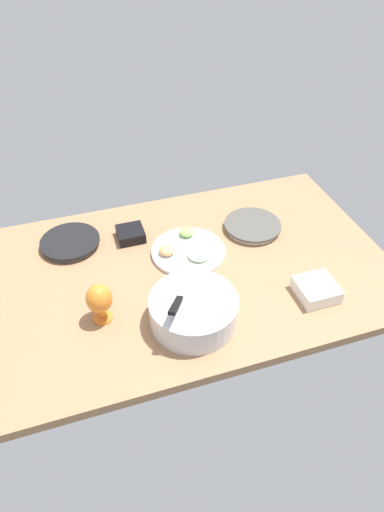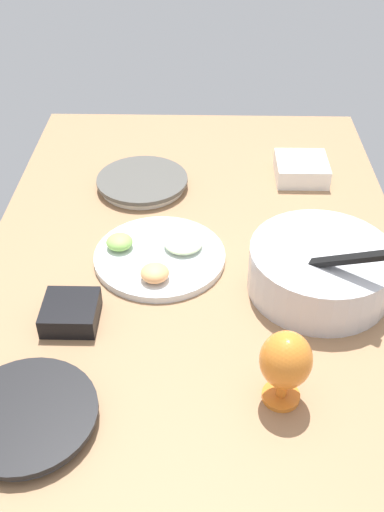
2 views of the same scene
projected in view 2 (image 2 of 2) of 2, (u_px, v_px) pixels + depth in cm
name	position (u px, v px, depth cm)	size (l,w,h in cm)	color
ground_plane	(197.00, 265.00, 146.38)	(160.00, 104.00, 4.00)	#99704C
dinner_plate_left	(142.00, 182.00, 169.83)	(25.82, 25.82, 3.03)	silver
dinner_plate_right	(27.00, 417.00, 106.97)	(25.69, 25.69, 3.01)	#4C4C51
mixing_bowl	(320.00, 268.00, 133.01)	(31.89, 31.89, 18.77)	silver
fruit_platter	(159.00, 255.00, 143.78)	(31.63, 31.63, 5.33)	silver
hurricane_glass_orange	(286.00, 362.00, 106.17)	(9.51, 9.51, 16.11)	orange
square_bowl_white	(301.00, 168.00, 173.14)	(14.74, 14.74, 5.57)	white
square_bowl_black	(71.00, 311.00, 126.81)	(11.61, 11.61, 4.71)	black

